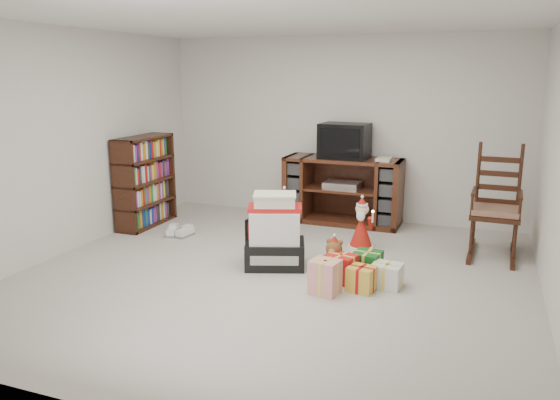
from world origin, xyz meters
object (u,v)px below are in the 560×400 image
at_px(bookshelf, 145,183).
at_px(rocking_chair, 495,216).
at_px(mrs_claus_figurine, 284,220).
at_px(sneaker_pair, 179,232).
at_px(crt_television, 345,141).
at_px(red_suitcase, 267,241).
at_px(tv_stand, 343,191).
at_px(gift_pile, 275,236).
at_px(santa_figurine, 361,229).
at_px(gift_cluster, 357,273).
at_px(teddy_bear, 334,259).

xyz_separation_m(bookshelf, rocking_chair, (4.36, 0.33, -0.13)).
relative_size(mrs_claus_figurine, sneaker_pair, 1.95).
height_order(bookshelf, crt_television, crt_television).
distance_m(rocking_chair, red_suitcase, 2.57).
relative_size(tv_stand, sneaker_pair, 4.64).
distance_m(bookshelf, rocking_chair, 4.37).
bearing_deg(gift_pile, mrs_claus_figurine, 84.57).
relative_size(rocking_chair, mrs_claus_figurine, 1.96).
distance_m(santa_figurine, mrs_claus_figurine, 0.95).
distance_m(tv_stand, mrs_claus_figurine, 1.17).
xyz_separation_m(santa_figurine, mrs_claus_figurine, (-0.94, -0.02, 0.01)).
relative_size(rocking_chair, gift_cluster, 1.54).
xyz_separation_m(santa_figurine, crt_television, (-0.48, 1.03, 0.89)).
xyz_separation_m(bookshelf, red_suitcase, (2.10, -0.87, -0.33)).
xyz_separation_m(gift_cluster, crt_television, (-0.69, 2.16, 1.00)).
distance_m(rocking_chair, gift_pile, 2.49).
height_order(gift_pile, santa_figurine, gift_pile).
bearing_deg(crt_television, mrs_claus_figurine, -111.18).
height_order(rocking_chair, sneaker_pair, rocking_chair).
distance_m(tv_stand, teddy_bear, 2.03).
bearing_deg(mrs_claus_figurine, tv_stand, 66.88).
xyz_separation_m(red_suitcase, gift_cluster, (1.04, -0.27, -0.12)).
bearing_deg(sneaker_pair, teddy_bear, -21.48).
distance_m(bookshelf, teddy_bear, 3.03).
relative_size(bookshelf, santa_figurine, 1.92).
bearing_deg(red_suitcase, tv_stand, 84.04).
relative_size(rocking_chair, sneaker_pair, 3.84).
bearing_deg(crt_television, teddy_bear, -75.34).
distance_m(santa_figurine, gift_cluster, 1.16).
xyz_separation_m(red_suitcase, crt_television, (0.35, 1.89, 0.87)).
distance_m(tv_stand, rocking_chair, 2.05).
relative_size(red_suitcase, sneaker_pair, 1.70).
bearing_deg(mrs_claus_figurine, sneaker_pair, -167.59).
bearing_deg(santa_figurine, gift_cluster, -79.37).
bearing_deg(sneaker_pair, mrs_claus_figurine, 6.66).
distance_m(tv_stand, crt_television, 0.68).
bearing_deg(red_suitcase, bookshelf, 161.58).
bearing_deg(santa_figurine, red_suitcase, -133.71).
height_order(teddy_bear, mrs_claus_figurine, mrs_claus_figurine).
bearing_deg(bookshelf, teddy_bear, -17.88).
relative_size(bookshelf, rocking_chair, 0.92).
bearing_deg(teddy_bear, tv_stand, 102.17).
height_order(teddy_bear, gift_cluster, teddy_bear).
xyz_separation_m(tv_stand, rocking_chair, (1.92, -0.71, -0.01)).
bearing_deg(santa_figurine, mrs_claus_figurine, -178.82).
relative_size(gift_pile, mrs_claus_figurine, 1.17).
bearing_deg(mrs_claus_figurine, rocking_chair, 8.38).
xyz_separation_m(tv_stand, santa_figurine, (0.49, -1.04, -0.21)).
xyz_separation_m(gift_pile, sneaker_pair, (-1.53, 0.60, -0.29)).
height_order(tv_stand, mrs_claus_figurine, tv_stand).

